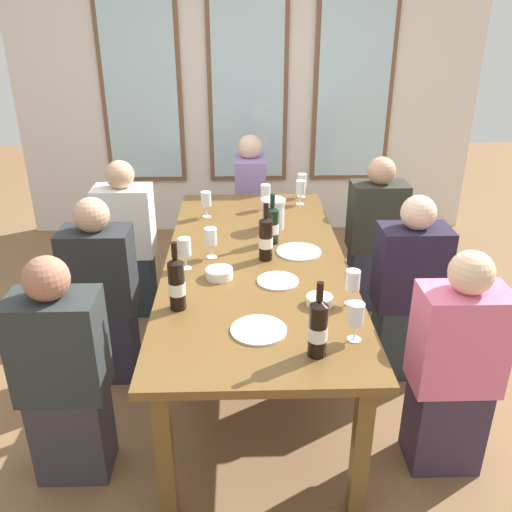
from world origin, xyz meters
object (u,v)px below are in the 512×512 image
object	(u,v)px
dining_table	(256,269)
wine_bottle_1	(318,328)
seated_person_4	(127,243)
wine_glass_2	(353,281)
white_plate_2	(259,330)
wine_bottle_3	(266,238)
tasting_bowl_0	(320,300)
wine_glass_1	(265,193)
wine_glass_0	(301,188)
seated_person_5	(375,238)
white_plate_0	(299,252)
wine_glass_3	(356,316)
seated_person_2	(64,378)
wine_glass_7	(302,182)
seated_person_3	(453,370)
seated_person_6	(250,206)
wine_glass_5	(185,248)
wine_glass_4	(206,200)
tasting_bowl_1	(219,273)
metal_pitcher	(273,213)
white_plate_1	(278,281)
seated_person_1	(408,293)
wine_bottle_0	(272,225)
wine_bottle_2	(177,283)
wine_glass_6	(211,237)
seated_person_0	(102,296)

from	to	relation	value
dining_table	wine_bottle_1	distance (m)	0.97
seated_person_4	wine_glass_2	bearing A→B (deg)	-44.03
white_plate_2	wine_bottle_3	world-z (taller)	wine_bottle_3
tasting_bowl_0	wine_glass_1	world-z (taller)	wine_glass_1
dining_table	wine_glass_0	size ratio (longest dim) A/B	13.17
tasting_bowl_0	seated_person_5	size ratio (longest dim) A/B	0.11
dining_table	seated_person_5	bearing A→B (deg)	41.77
white_plate_0	wine_glass_3	world-z (taller)	wine_glass_3
seated_person_2	wine_glass_7	bearing A→B (deg)	55.94
seated_person_3	seated_person_6	xyz separation A→B (m)	(-0.87, 2.26, 0.00)
wine_glass_5	seated_person_4	distance (m)	1.04
wine_glass_7	wine_glass_4	bearing A→B (deg)	-149.36
white_plate_0	tasting_bowl_1	world-z (taller)	tasting_bowl_1
dining_table	metal_pitcher	world-z (taller)	metal_pitcher
white_plate_1	seated_person_5	bearing A→B (deg)	54.26
wine_bottle_3	wine_glass_0	world-z (taller)	wine_bottle_3
wine_glass_4	seated_person_1	xyz separation A→B (m)	(1.17, -0.71, -0.33)
tasting_bowl_1	wine_glass_5	distance (m)	0.23
metal_pitcher	wine_bottle_0	size ratio (longest dim) A/B	0.63
white_plate_0	wine_glass_4	size ratio (longest dim) A/B	1.46
wine_bottle_2	wine_glass_1	xyz separation A→B (m)	(0.47, 1.35, -0.01)
seated_person_6	seated_person_1	bearing A→B (deg)	-60.54
metal_pitcher	seated_person_4	size ratio (longest dim) A/B	0.17
seated_person_5	wine_glass_5	bearing A→B (deg)	-144.43
wine_glass_0	wine_bottle_3	bearing A→B (deg)	-107.45
wine_glass_2	seated_person_4	world-z (taller)	seated_person_4
wine_bottle_0	seated_person_2	world-z (taller)	seated_person_2
metal_pitcher	wine_glass_7	distance (m)	0.66
wine_glass_6	seated_person_6	size ratio (longest dim) A/B	0.16
dining_table	wine_glass_1	world-z (taller)	wine_glass_1
seated_person_1	seated_person_2	bearing A→B (deg)	-157.47
white_plate_0	white_plate_2	distance (m)	0.86
wine_bottle_0	wine_bottle_1	size ratio (longest dim) A/B	0.93
metal_pitcher	seated_person_2	size ratio (longest dim) A/B	0.17
wine_glass_0	wine_glass_7	world-z (taller)	same
dining_table	seated_person_0	xyz separation A→B (m)	(-0.87, -0.02, -0.15)
wine_bottle_0	seated_person_2	size ratio (longest dim) A/B	0.27
wine_glass_0	seated_person_0	distance (m)	1.56
seated_person_3	wine_bottle_0	bearing A→B (deg)	127.93
dining_table	seated_person_4	bearing A→B (deg)	139.72
wine_glass_4	seated_person_5	bearing A→B (deg)	5.16
wine_bottle_2	wine_glass_7	xyz separation A→B (m)	(0.75, 1.61, -0.01)
white_plate_1	white_plate_2	xyz separation A→B (m)	(-0.11, -0.46, 0.00)
wine_glass_1	seated_person_3	xyz separation A→B (m)	(0.78, -1.58, -0.33)
tasting_bowl_1	seated_person_3	size ratio (longest dim) A/B	0.13
wine_glass_4	seated_person_3	world-z (taller)	seated_person_3
wine_bottle_0	wine_bottle_3	world-z (taller)	wine_bottle_3
seated_person_3	white_plate_0	bearing A→B (deg)	126.59
seated_person_0	seated_person_6	distance (m)	1.75
wine_glass_4	seated_person_1	size ratio (longest dim) A/B	0.16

